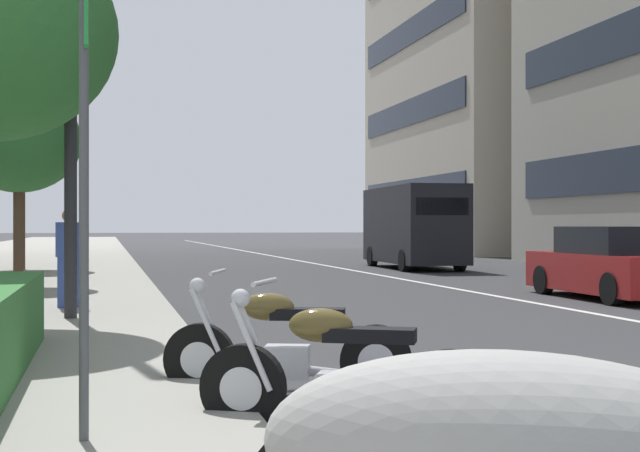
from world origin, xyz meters
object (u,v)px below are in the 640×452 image
object	(u,v)px
parking_sign_by_curb	(84,164)
pedestrian_on_plaza	(69,258)
motorcycle_second_in_row	(341,377)
delivery_van_ahead	(413,225)
street_tree_far_plaza	(22,142)
motorcycle_under_tarp	(284,348)
street_tree_mid_sidewalk	(18,141)
car_far_down_avenue	(614,265)

from	to	relation	value
parking_sign_by_curb	pedestrian_on_plaza	size ratio (longest dim) A/B	1.78
motorcycle_second_in_row	delivery_van_ahead	xyz separation A→B (m)	(23.23, -8.79, 1.10)
delivery_van_ahead	parking_sign_by_curb	distance (m)	25.85
street_tree_far_plaza	delivery_van_ahead	bearing A→B (deg)	-87.18
delivery_van_ahead	pedestrian_on_plaza	bearing A→B (deg)	144.58
motorcycle_under_tarp	delivery_van_ahead	bearing A→B (deg)	-94.13
street_tree_far_plaza	pedestrian_on_plaza	size ratio (longest dim) A/B	3.37
delivery_van_ahead	street_tree_mid_sidewalk	world-z (taller)	street_tree_mid_sidewalk
delivery_van_ahead	pedestrian_on_plaza	size ratio (longest dim) A/B	3.84
street_tree_far_plaza	car_far_down_avenue	bearing A→B (deg)	-135.14
parking_sign_by_curb	pedestrian_on_plaza	xyz separation A→B (m)	(9.39, 0.47, -0.89)
motorcycle_second_in_row	street_tree_mid_sidewalk	size ratio (longest dim) A/B	0.45
delivery_van_ahead	pedestrian_on_plaza	world-z (taller)	delivery_van_ahead
car_far_down_avenue	street_tree_mid_sidewalk	world-z (taller)	street_tree_mid_sidewalk
motorcycle_second_in_row	street_tree_far_plaza	size ratio (longest dim) A/B	0.36
pedestrian_on_plaza	motorcycle_second_in_row	bearing A→B (deg)	-50.25
car_far_down_avenue	pedestrian_on_plaza	distance (m)	10.63
car_far_down_avenue	pedestrian_on_plaza	bearing A→B (deg)	97.24
parking_sign_by_curb	motorcycle_under_tarp	bearing A→B (deg)	-40.69
motorcycle_second_in_row	car_far_down_avenue	size ratio (longest dim) A/B	0.45
motorcycle_second_in_row	parking_sign_by_curb	size ratio (longest dim) A/B	0.68
motorcycle_under_tarp	delivery_van_ahead	distance (m)	23.48
street_tree_far_plaza	motorcycle_under_tarp	bearing A→B (deg)	-169.13
street_tree_mid_sidewalk	street_tree_far_plaza	bearing A→B (deg)	4.61
street_tree_far_plaza	pedestrian_on_plaza	bearing A→B (deg)	-171.85
motorcycle_second_in_row	street_tree_mid_sidewalk	world-z (taller)	street_tree_mid_sidewalk
motorcycle_under_tarp	street_tree_mid_sidewalk	world-z (taller)	street_tree_mid_sidewalk
car_far_down_avenue	pedestrian_on_plaza	size ratio (longest dim) A/B	2.71
pedestrian_on_plaza	delivery_van_ahead	bearing A→B (deg)	78.28
car_far_down_avenue	pedestrian_on_plaza	world-z (taller)	pedestrian_on_plaza
parking_sign_by_curb	pedestrian_on_plaza	distance (m)	9.44
motorcycle_under_tarp	street_tree_far_plaza	xyz separation A→B (m)	(21.07, 4.05, 3.65)
motorcycle_under_tarp	parking_sign_by_curb	bearing A→B (deg)	67.45
motorcycle_under_tarp	motorcycle_second_in_row	bearing A→B (deg)	112.12
street_tree_mid_sidewalk	street_tree_far_plaza	xyz separation A→B (m)	(8.03, 0.65, 0.70)
motorcycle_second_in_row	pedestrian_on_plaza	distance (m)	9.29
motorcycle_under_tarp	pedestrian_on_plaza	xyz separation A→B (m)	(7.49, 2.10, 0.55)
motorcycle_second_in_row	street_tree_far_plaza	distance (m)	23.26
street_tree_far_plaza	motorcycle_second_in_row	bearing A→B (deg)	-169.59
delivery_van_ahead	street_tree_far_plaza	world-z (taller)	street_tree_far_plaza
parking_sign_by_curb	delivery_van_ahead	bearing A→B (deg)	-24.03
parking_sign_by_curb	street_tree_far_plaza	distance (m)	23.20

